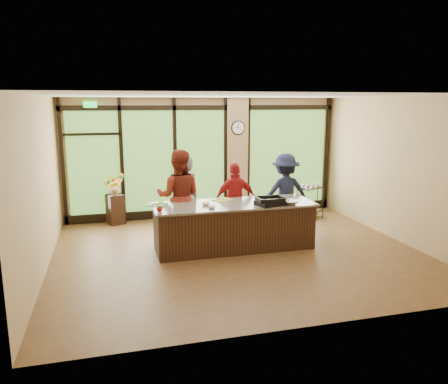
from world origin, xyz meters
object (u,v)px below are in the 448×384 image
cook_right (285,193)px  roasting_pan (270,203)px  island_base (234,227)px  flower_stand (115,209)px  bar_cart (310,197)px  cook_left (185,198)px

cook_right → roasting_pan: size_ratio=3.53×
island_base → flower_stand: island_base is taller
cook_right → bar_cart: (1.08, 0.92, -0.36)m
island_base → cook_left: cook_left is taller
cook_left → flower_stand: (-1.42, 1.65, -0.54)m
cook_right → island_base: bearing=31.5°
roasting_pan → flower_stand: size_ratio=0.70×
cook_right → bar_cart: bearing=-139.0°
roasting_pan → island_base: bearing=138.4°
island_base → roasting_pan: 0.89m
island_base → roasting_pan: size_ratio=6.19×
flower_stand → bar_cart: size_ratio=0.83×
cook_left → roasting_pan: (1.47, -1.13, 0.06)m
island_base → roasting_pan: roasting_pan is taller
bar_cart → cook_right: bearing=-163.9°
cook_right → flower_stand: cook_right is taller
cook_right → cook_left: bearing=2.3°
roasting_pan → bar_cart: size_ratio=0.58×
cook_right → roasting_pan: cook_right is taller
cook_right → bar_cart: cook_right is taller
cook_left → bar_cart: (3.36, 0.99, -0.38)m
island_base → cook_right: bearing=30.9°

